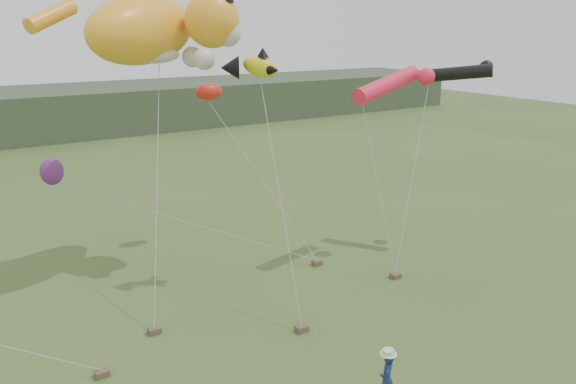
% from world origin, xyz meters
% --- Properties ---
extents(ground, '(120.00, 120.00, 0.00)m').
position_xyz_m(ground, '(0.00, 0.00, 0.00)').
color(ground, '#385123').
rests_on(ground, ground).
extents(headland, '(90.00, 13.00, 4.00)m').
position_xyz_m(headland, '(-3.11, 44.69, 1.92)').
color(headland, '#2D3D28').
rests_on(headland, ground).
extents(festival_attendant, '(0.65, 0.64, 1.51)m').
position_xyz_m(festival_attendant, '(-0.74, -1.21, 0.76)').
color(festival_attendant, navy).
rests_on(festival_attendant, ground).
extents(sandbag_anchors, '(11.83, 4.32, 0.20)m').
position_xyz_m(sandbag_anchors, '(-0.80, 4.76, 0.10)').
color(sandbag_anchors, brown).
rests_on(sandbag_anchors, ground).
extents(cat_kite, '(7.33, 5.21, 3.19)m').
position_xyz_m(cat_kite, '(-2.00, 10.40, 9.40)').
color(cat_kite, '#FEA723').
rests_on(cat_kite, ground).
extents(fish_kite, '(2.28, 1.47, 1.16)m').
position_xyz_m(fish_kite, '(0.04, 7.20, 8.13)').
color(fish_kite, yellow).
rests_on(fish_kite, ground).
extents(tube_kites, '(6.86, 2.77, 1.53)m').
position_xyz_m(tube_kites, '(7.42, 6.23, 7.43)').
color(tube_kites, black).
rests_on(tube_kites, ground).
extents(misc_kites, '(7.42, 2.14, 3.86)m').
position_xyz_m(misc_kites, '(-2.69, 12.48, 5.32)').
color(misc_kites, red).
rests_on(misc_kites, ground).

